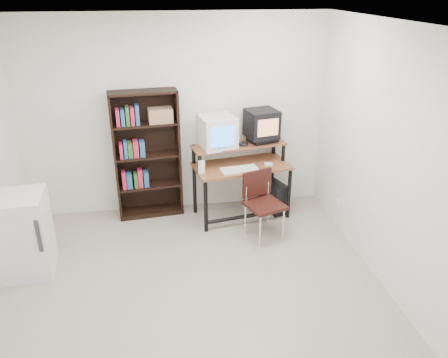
{
  "coord_description": "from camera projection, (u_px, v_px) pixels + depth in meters",
  "views": [
    {
      "loc": [
        -0.21,
        -3.55,
        2.9
      ],
      "look_at": [
        0.51,
        1.1,
        0.78
      ],
      "focal_mm": 35.0,
      "sensor_mm": 36.0,
      "label": 1
    }
  ],
  "objects": [
    {
      "name": "keyboard",
      "position": [
        239.0,
        170.0,
        5.52
      ],
      "size": [
        0.49,
        0.27,
        0.03
      ],
      "primitive_type": "cube",
      "rotation": [
        0.0,
        0.0,
        0.14
      ],
      "color": "silver",
      "rests_on": "computer_desk"
    },
    {
      "name": "wall_outlet",
      "position": [
        337.0,
        204.0,
        5.61
      ],
      "size": [
        0.02,
        0.08,
        0.12
      ],
      "primitive_type": "cube",
      "color": "beige",
      "rests_on": "right_wall"
    },
    {
      "name": "crt_monitor",
      "position": [
        217.0,
        132.0,
        5.54
      ],
      "size": [
        0.5,
        0.5,
        0.4
      ],
      "rotation": [
        0.0,
        0.0,
        0.2
      ],
      "color": "silver",
      "rests_on": "computer_desk"
    },
    {
      "name": "right_wall",
      "position": [
        396.0,
        166.0,
        4.17
      ],
      "size": [
        0.01,
        4.0,
        2.6
      ],
      "primitive_type": "cube",
      "color": "silver",
      "rests_on": "floor"
    },
    {
      "name": "crt_tv",
      "position": [
        262.0,
        124.0,
        5.67
      ],
      "size": [
        0.45,
        0.44,
        0.36
      ],
      "rotation": [
        0.0,
        0.0,
        0.21
      ],
      "color": "black",
      "rests_on": "vcr"
    },
    {
      "name": "cd_spindle",
      "position": [
        244.0,
        144.0,
        5.63
      ],
      "size": [
        0.12,
        0.12,
        0.05
      ],
      "primitive_type": "cylinder",
      "rotation": [
        0.0,
        0.0,
        -0.03
      ],
      "color": "#26262B",
      "rests_on": "computer_desk"
    },
    {
      "name": "mousepad",
      "position": [
        269.0,
        166.0,
        5.67
      ],
      "size": [
        0.27,
        0.25,
        0.01
      ],
      "primitive_type": "cube",
      "rotation": [
        0.0,
        0.0,
        0.4
      ],
      "color": "black",
      "rests_on": "computer_desk"
    },
    {
      "name": "floor",
      "position": [
        191.0,
        296.0,
        4.42
      ],
      "size": [
        4.0,
        4.0,
        0.01
      ],
      "primitive_type": "cube",
      "color": "#A39A87",
      "rests_on": "ground"
    },
    {
      "name": "front_wall",
      "position": [
        219.0,
        349.0,
        2.09
      ],
      "size": [
        4.0,
        0.01,
        2.6
      ],
      "primitive_type": "cube",
      "color": "silver",
      "rests_on": "floor"
    },
    {
      "name": "mouse",
      "position": [
        268.0,
        164.0,
        5.68
      ],
      "size": [
        0.1,
        0.07,
        0.03
      ],
      "primitive_type": "cube",
      "rotation": [
        0.0,
        0.0,
        -0.07
      ],
      "color": "white",
      "rests_on": "mousepad"
    },
    {
      "name": "desk_speaker",
      "position": [
        202.0,
        167.0,
        5.43
      ],
      "size": [
        0.08,
        0.08,
        0.17
      ],
      "primitive_type": "cube",
      "rotation": [
        0.0,
        0.0,
        -0.02
      ],
      "color": "silver",
      "rests_on": "computer_desk"
    },
    {
      "name": "vcr",
      "position": [
        263.0,
        139.0,
        5.77
      ],
      "size": [
        0.43,
        0.37,
        0.08
      ],
      "primitive_type": "cube",
      "rotation": [
        0.0,
        0.0,
        0.35
      ],
      "color": "black",
      "rests_on": "computer_desk"
    },
    {
      "name": "computer_desk",
      "position": [
        241.0,
        167.0,
        5.71
      ],
      "size": [
        1.31,
        0.81,
        0.98
      ],
      "rotation": [
        0.0,
        0.0,
        0.17
      ],
      "color": "brown",
      "rests_on": "floor"
    },
    {
      "name": "school_chair",
      "position": [
        262.0,
        198.0,
        5.3
      ],
      "size": [
        0.53,
        0.53,
        0.83
      ],
      "rotation": [
        0.0,
        0.0,
        0.34
      ],
      "color": "black",
      "rests_on": "floor"
    },
    {
      "name": "mini_fridge",
      "position": [
        23.0,
        234.0,
        4.64
      ],
      "size": [
        0.57,
        0.57,
        0.91
      ],
      "rotation": [
        0.0,
        0.0,
        0.06
      ],
      "color": "silver",
      "rests_on": "floor"
    },
    {
      "name": "bookshelf",
      "position": [
        147.0,
        153.0,
        5.68
      ],
      "size": [
        0.87,
        0.37,
        1.7
      ],
      "rotation": [
        0.0,
        0.0,
        0.11
      ],
      "color": "black",
      "rests_on": "floor"
    },
    {
      "name": "pc_tower",
      "position": [
        273.0,
        196.0,
        6.03
      ],
      "size": [
        0.34,
        0.49,
        0.42
      ],
      "primitive_type": "cube",
      "rotation": [
        0.0,
        0.0,
        0.35
      ],
      "color": "black",
      "rests_on": "floor"
    },
    {
      "name": "back_wall",
      "position": [
        175.0,
        117.0,
        5.69
      ],
      "size": [
        4.0,
        0.01,
        2.6
      ],
      "primitive_type": "cube",
      "color": "silver",
      "rests_on": "floor"
    },
    {
      "name": "ceiling",
      "position": [
        181.0,
        26.0,
        3.35
      ],
      "size": [
        4.0,
        4.0,
        0.01
      ],
      "primitive_type": "cube",
      "color": "white",
      "rests_on": "back_wall"
    }
  ]
}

